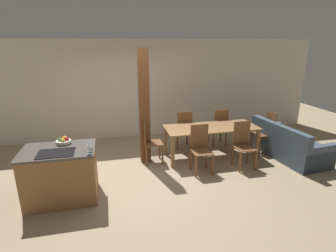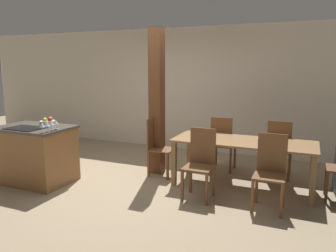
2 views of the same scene
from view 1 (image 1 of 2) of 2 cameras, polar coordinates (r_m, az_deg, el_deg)
ground_plane at (r=5.50m, az=-5.73°, el=-10.53°), size 16.00×16.00×0.00m
wall_back at (r=7.43m, az=-8.56°, el=7.79°), size 11.20×0.08×2.70m
kitchen_island at (r=4.86m, az=-22.22°, el=-9.69°), size 1.18×0.82×0.93m
fruit_bowl at (r=4.89m, az=-21.77°, el=-3.02°), size 0.25×0.25×0.11m
wine_glass_near at (r=4.26m, az=-16.94°, el=-4.50°), size 0.08×0.08×0.15m
wine_glass_middle at (r=4.35m, az=-16.87°, el=-4.06°), size 0.08×0.08×0.15m
wine_glass_far at (r=4.44m, az=-16.81°, el=-3.63°), size 0.08×0.08×0.15m
wine_glass_end at (r=4.52m, az=-16.74°, el=-3.22°), size 0.08×0.08×0.15m
dining_table at (r=6.15m, az=9.37°, el=-0.98°), size 2.14×0.84×0.74m
dining_chair_near_left at (r=5.47m, az=7.13°, el=-4.76°), size 0.40×0.40×1.00m
dining_chair_near_right at (r=5.85m, az=16.05°, el=-3.81°), size 0.40×0.40×1.00m
dining_chair_far_left at (r=6.61m, az=3.36°, el=-0.68°), size 0.40×0.40×1.00m
dining_chair_far_right at (r=6.94m, az=11.03°, el=-0.11°), size 0.40×0.40×1.00m
dining_chair_head_end at (r=5.82m, az=-4.06°, el=-3.26°), size 0.40×0.40×1.00m
dining_chair_foot_end at (r=6.86m, az=20.61°, el=-1.14°), size 0.40×0.40×1.00m
couch at (r=6.82m, az=24.57°, el=-3.86°), size 1.05×1.88×0.82m
timber_post at (r=5.72m, az=-5.22°, el=4.02°), size 0.22×0.22×2.50m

